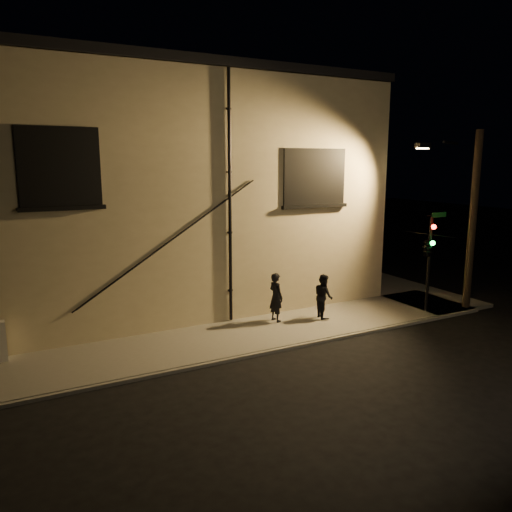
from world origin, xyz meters
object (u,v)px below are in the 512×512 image
pedestrian_a (276,297)px  streetlamp_pole (469,216)px  pedestrian_b (323,296)px  traffic_signal (428,246)px

pedestrian_a → streetlamp_pole: 7.79m
pedestrian_b → traffic_signal: (3.67, -1.18, 1.66)m
streetlamp_pole → pedestrian_a: bearing=165.7°
traffic_signal → pedestrian_a: bearing=163.0°
pedestrian_b → traffic_signal: bearing=-95.5°
traffic_signal → pedestrian_b: bearing=162.2°
pedestrian_a → streetlamp_pole: size_ratio=0.26×
pedestrian_a → pedestrian_b: bearing=-113.2°
pedestrian_a → streetlamp_pole: bearing=-112.5°
pedestrian_a → pedestrian_b: pedestrian_a is taller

